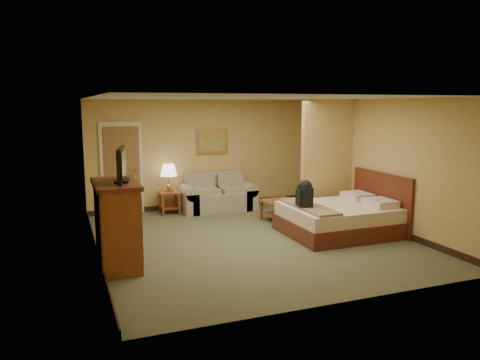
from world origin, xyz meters
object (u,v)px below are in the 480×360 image
coffee_table (281,206)px  bed (343,218)px  dresser (117,224)px  loveseat (218,198)px

coffee_table → bed: 1.49m
dresser → bed: size_ratio=0.63×
loveseat → bed: (1.61, -2.81, 0.02)m
dresser → coffee_table: bearing=25.1°
loveseat → bed: bearing=-60.2°
loveseat → bed: 3.24m
loveseat → dresser: (-2.68, -3.18, 0.38)m
dresser → bed: bearing=4.8°
coffee_table → dresser: 3.99m
bed → coffee_table: bearing=117.6°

